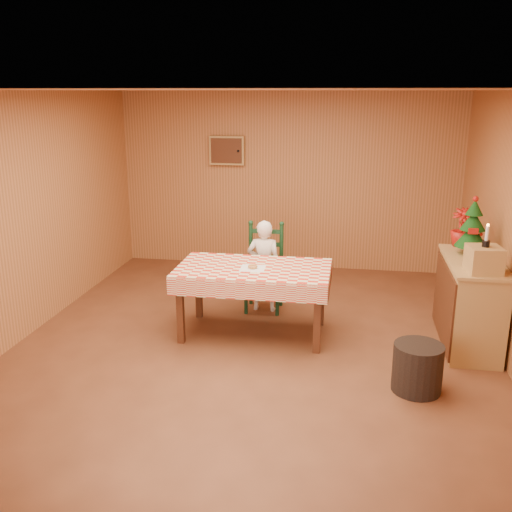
{
  "coord_description": "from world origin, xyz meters",
  "views": [
    {
      "loc": [
        0.95,
        -5.38,
        2.59
      ],
      "look_at": [
        0.0,
        0.2,
        0.95
      ],
      "focal_mm": 40.0,
      "sensor_mm": 36.0,
      "label": 1
    }
  ],
  "objects": [
    {
      "name": "donut",
      "position": [
        -0.06,
        0.34,
        0.79
      ],
      "size": [
        0.12,
        0.12,
        0.04
      ],
      "primitive_type": "torus",
      "rotation": [
        0.0,
        0.0,
        0.15
      ],
      "color": "#BE8244",
      "rests_on": "napkin"
    },
    {
      "name": "ground",
      "position": [
        0.0,
        0.0,
        0.0
      ],
      "size": [
        6.0,
        6.0,
        0.0
      ],
      "primitive_type": "plane",
      "color": "brown",
      "rests_on": "ground"
    },
    {
      "name": "napkin",
      "position": [
        -0.06,
        0.34,
        0.77
      ],
      "size": [
        0.27,
        0.27,
        0.0
      ],
      "primitive_type": "cube",
      "rotation": [
        0.0,
        0.0,
        0.03
      ],
      "color": "white",
      "rests_on": "dining_table"
    },
    {
      "name": "seated_child",
      "position": [
        -0.06,
        1.12,
        0.56
      ],
      "size": [
        0.41,
        0.27,
        1.12
      ],
      "primitive_type": "imported",
      "rotation": [
        0.0,
        0.0,
        3.14
      ],
      "color": "white",
      "rests_on": "ground"
    },
    {
      "name": "ladder_chair",
      "position": [
        -0.06,
        1.17,
        0.5
      ],
      "size": [
        0.44,
        0.4,
        1.08
      ],
      "color": "black",
      "rests_on": "ground"
    },
    {
      "name": "dining_table",
      "position": [
        -0.06,
        0.39,
        0.69
      ],
      "size": [
        1.66,
        0.96,
        0.77
      ],
      "color": "#512915",
      "rests_on": "ground"
    },
    {
      "name": "christmas_tree",
      "position": [
        2.22,
        0.74,
        1.21
      ],
      "size": [
        0.34,
        0.34,
        0.62
      ],
      "color": "#512915",
      "rests_on": "shelf_unit"
    },
    {
      "name": "shelf_unit",
      "position": [
        2.21,
        0.49,
        0.47
      ],
      "size": [
        0.54,
        1.24,
        0.93
      ],
      "color": "tan",
      "rests_on": "ground"
    },
    {
      "name": "crate",
      "position": [
        2.22,
        0.09,
        1.06
      ],
      "size": [
        0.33,
        0.33,
        0.25
      ],
      "primitive_type": "cube",
      "rotation": [
        0.0,
        0.0,
        0.12
      ],
      "color": "tan",
      "rests_on": "shelf_unit"
    },
    {
      "name": "candle_set",
      "position": [
        2.22,
        0.09,
        1.24
      ],
      "size": [
        0.07,
        0.07,
        0.22
      ],
      "color": "black",
      "rests_on": "crate"
    },
    {
      "name": "cabin_walls",
      "position": [
        -0.0,
        0.53,
        1.83
      ],
      "size": [
        5.1,
        6.05,
        2.65
      ],
      "color": "#B0703F",
      "rests_on": "ground"
    },
    {
      "name": "flower_arrangement",
      "position": [
        2.17,
        1.04,
        1.14
      ],
      "size": [
        0.26,
        0.26,
        0.43
      ],
      "primitive_type": "imported",
      "rotation": [
        0.0,
        0.0,
        -0.11
      ],
      "color": "#A4150F",
      "rests_on": "shelf_unit"
    },
    {
      "name": "storage_bin",
      "position": [
        1.6,
        -0.61,
        0.22
      ],
      "size": [
        0.58,
        0.58,
        0.44
      ],
      "primitive_type": "cylinder",
      "rotation": [
        0.0,
        0.0,
        -0.39
      ],
      "color": "black",
      "rests_on": "ground"
    }
  ]
}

